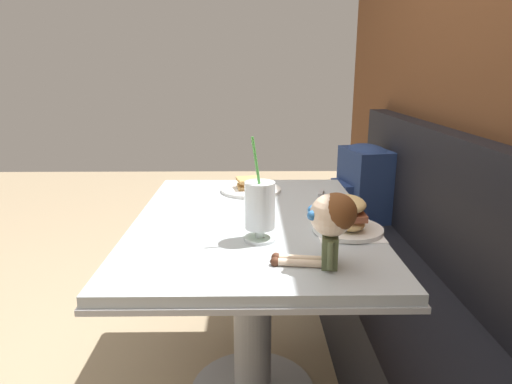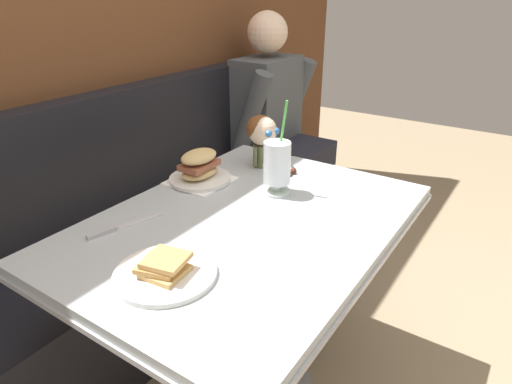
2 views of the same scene
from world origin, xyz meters
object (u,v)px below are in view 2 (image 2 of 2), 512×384
object	(u,v)px
sandwich_plate	(200,169)
diner_patron	(273,112)
seated_doll	(263,134)
butter_knife	(113,229)
milkshake_glass	(277,165)
toast_plate	(165,271)

from	to	relation	value
sandwich_plate	diner_patron	world-z (taller)	diner_patron
seated_doll	butter_knife	bearing A→B (deg)	173.23
seated_doll	diner_patron	size ratio (longest dim) A/B	0.28
milkshake_glass	diner_patron	size ratio (longest dim) A/B	0.39
toast_plate	seated_doll	distance (m)	0.77
toast_plate	milkshake_glass	bearing A→B (deg)	2.66
milkshake_glass	toast_plate	bearing A→B (deg)	-177.34
butter_knife	seated_doll	size ratio (longest dim) A/B	1.03
diner_patron	milkshake_glass	bearing A→B (deg)	-147.37
butter_knife	toast_plate	bearing A→B (deg)	-105.11
sandwich_plate	butter_knife	size ratio (longest dim) A/B	0.95
toast_plate	seated_doll	bearing A→B (deg)	15.34
sandwich_plate	diner_patron	size ratio (longest dim) A/B	0.27
milkshake_glass	sandwich_plate	world-z (taller)	milkshake_glass
milkshake_glass	sandwich_plate	xyz separation A→B (m)	(-0.07, 0.28, -0.05)
milkshake_glass	seated_doll	world-z (taller)	milkshake_glass
toast_plate	diner_patron	distance (m)	1.54
toast_plate	milkshake_glass	size ratio (longest dim) A/B	0.79
milkshake_glass	butter_knife	distance (m)	0.55
milkshake_glass	sandwich_plate	distance (m)	0.29
milkshake_glass	seated_doll	distance (m)	0.26
toast_plate	butter_knife	xyz separation A→B (m)	(0.08, 0.28, -0.01)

